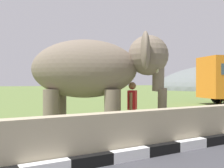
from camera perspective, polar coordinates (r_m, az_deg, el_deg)
name	(u,v)px	position (r m, az deg, el deg)	size (l,w,h in m)	color
barrier_parapet	(89,138)	(5.49, -4.97, -11.72)	(28.00, 0.36, 1.00)	tan
elephant	(96,71)	(7.64, -3.44, 2.90)	(3.95, 3.55, 3.01)	#776858
person_handler	(132,106)	(8.05, 4.45, -4.77)	(0.50, 0.52, 1.66)	navy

